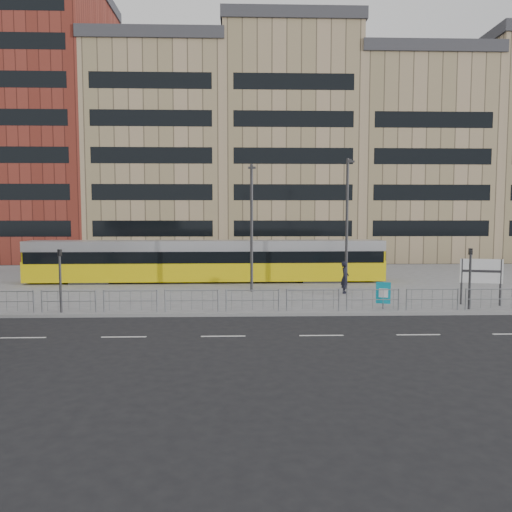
{
  "coord_description": "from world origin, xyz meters",
  "views": [
    {
      "loc": [
        -1.29,
        -23.89,
        4.87
      ],
      "look_at": [
        -0.36,
        6.0,
        2.45
      ],
      "focal_mm": 35.0,
      "sensor_mm": 36.0,
      "label": 1
    }
  ],
  "objects_px": {
    "pedestrian": "(345,277)",
    "lamp_post_west": "(252,222)",
    "lamp_post_east": "(347,218)",
    "ad_panel": "(383,293)",
    "traffic_light_west": "(60,272)",
    "tram": "(207,261)",
    "traffic_light_east": "(470,270)",
    "station_sign": "(481,273)"
  },
  "relations": [
    {
      "from": "ad_panel",
      "to": "lamp_post_east",
      "type": "distance_m",
      "value": 7.84
    },
    {
      "from": "station_sign",
      "to": "lamp_post_west",
      "type": "relative_size",
      "value": 0.31
    },
    {
      "from": "lamp_post_west",
      "to": "ad_panel",
      "type": "bearing_deg",
      "value": -42.76
    },
    {
      "from": "pedestrian",
      "to": "lamp_post_west",
      "type": "height_order",
      "value": "lamp_post_west"
    },
    {
      "from": "lamp_post_east",
      "to": "station_sign",
      "type": "bearing_deg",
      "value": -45.24
    },
    {
      "from": "traffic_light_east",
      "to": "lamp_post_east",
      "type": "height_order",
      "value": "lamp_post_east"
    },
    {
      "from": "traffic_light_west",
      "to": "traffic_light_east",
      "type": "xyz_separation_m",
      "value": [
        20.34,
        0.18,
        0.0
      ]
    },
    {
      "from": "ad_panel",
      "to": "traffic_light_east",
      "type": "bearing_deg",
      "value": 14.38
    },
    {
      "from": "tram",
      "to": "ad_panel",
      "type": "xyz_separation_m",
      "value": [
        9.63,
        -10.67,
        -0.69
      ]
    },
    {
      "from": "tram",
      "to": "traffic_light_east",
      "type": "xyz_separation_m",
      "value": [
        13.94,
        -10.92,
        0.49
      ]
    },
    {
      "from": "tram",
      "to": "pedestrian",
      "type": "relative_size",
      "value": 12.94
    },
    {
      "from": "lamp_post_east",
      "to": "ad_panel",
      "type": "bearing_deg",
      "value": -86.45
    },
    {
      "from": "tram",
      "to": "traffic_light_east",
      "type": "height_order",
      "value": "traffic_light_east"
    },
    {
      "from": "tram",
      "to": "station_sign",
      "type": "xyz_separation_m",
      "value": [
        15.1,
        -9.75,
        0.21
      ]
    },
    {
      "from": "traffic_light_east",
      "to": "traffic_light_west",
      "type": "bearing_deg",
      "value": 171.13
    },
    {
      "from": "tram",
      "to": "traffic_light_west",
      "type": "relative_size",
      "value": 8.13
    },
    {
      "from": "station_sign",
      "to": "lamp_post_east",
      "type": "xyz_separation_m",
      "value": [
        -5.89,
        5.94,
        2.85
      ]
    },
    {
      "from": "tram",
      "to": "lamp_post_east",
      "type": "bearing_deg",
      "value": -23.2
    },
    {
      "from": "station_sign",
      "to": "traffic_light_west",
      "type": "relative_size",
      "value": 0.79
    },
    {
      "from": "traffic_light_west",
      "to": "lamp_post_east",
      "type": "xyz_separation_m",
      "value": [
        15.6,
        7.3,
        2.58
      ]
    },
    {
      "from": "traffic_light_west",
      "to": "lamp_post_west",
      "type": "relative_size",
      "value": 0.39
    },
    {
      "from": "pedestrian",
      "to": "lamp_post_east",
      "type": "height_order",
      "value": "lamp_post_east"
    },
    {
      "from": "station_sign",
      "to": "traffic_light_east",
      "type": "xyz_separation_m",
      "value": [
        -1.15,
        -1.18,
        0.28
      ]
    },
    {
      "from": "lamp_post_west",
      "to": "lamp_post_east",
      "type": "bearing_deg",
      "value": 7.56
    },
    {
      "from": "pedestrian",
      "to": "traffic_light_west",
      "type": "bearing_deg",
      "value": 132.21
    },
    {
      "from": "lamp_post_east",
      "to": "tram",
      "type": "bearing_deg",
      "value": 157.55
    },
    {
      "from": "pedestrian",
      "to": "lamp_post_west",
      "type": "relative_size",
      "value": 0.25
    },
    {
      "from": "pedestrian",
      "to": "traffic_light_west",
      "type": "height_order",
      "value": "traffic_light_west"
    },
    {
      "from": "pedestrian",
      "to": "lamp_post_west",
      "type": "distance_m",
      "value": 6.64
    },
    {
      "from": "traffic_light_east",
      "to": "ad_panel",
      "type": "bearing_deg",
      "value": 167.24
    },
    {
      "from": "tram",
      "to": "lamp_post_west",
      "type": "relative_size",
      "value": 3.2
    },
    {
      "from": "tram",
      "to": "lamp_post_west",
      "type": "distance_m",
      "value": 6.23
    },
    {
      "from": "traffic_light_west",
      "to": "lamp_post_east",
      "type": "height_order",
      "value": "lamp_post_east"
    },
    {
      "from": "traffic_light_east",
      "to": "pedestrian",
      "type": "bearing_deg",
      "value": 124.38
    },
    {
      "from": "lamp_post_east",
      "to": "lamp_post_west",
      "type": "bearing_deg",
      "value": -172.44
    },
    {
      "from": "traffic_light_east",
      "to": "lamp_post_west",
      "type": "relative_size",
      "value": 0.39
    },
    {
      "from": "tram",
      "to": "lamp_post_east",
      "type": "distance_m",
      "value": 10.42
    },
    {
      "from": "ad_panel",
      "to": "pedestrian",
      "type": "height_order",
      "value": "pedestrian"
    },
    {
      "from": "station_sign",
      "to": "ad_panel",
      "type": "height_order",
      "value": "station_sign"
    },
    {
      "from": "station_sign",
      "to": "lamp_post_west",
      "type": "height_order",
      "value": "lamp_post_west"
    },
    {
      "from": "lamp_post_east",
      "to": "pedestrian",
      "type": "bearing_deg",
      "value": -104.64
    },
    {
      "from": "station_sign",
      "to": "lamp_post_west",
      "type": "bearing_deg",
      "value": 171.21
    }
  ]
}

